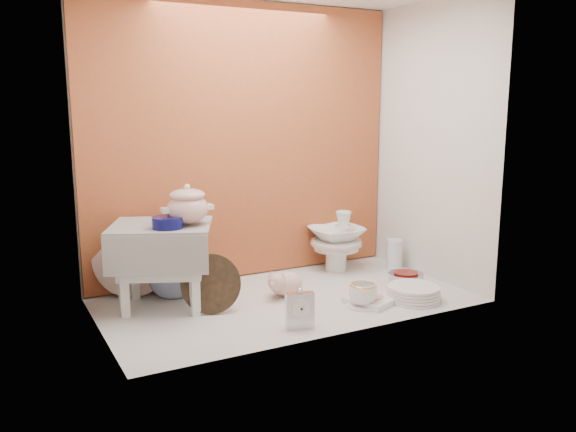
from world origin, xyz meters
The scene contains 17 objects.
ground centered at (0.00, 0.00, 0.00)m, with size 1.80×1.80×0.00m, color silver.
niche_shell centered at (0.00, 0.18, 0.93)m, with size 1.86×1.03×1.53m.
step_stool centered at (-0.56, 0.19, 0.20)m, with size 0.46×0.39×0.40m, color silver, non-canonical shape.
soup_tureen centered at (-0.46, 0.12, 0.50)m, with size 0.23×0.23×0.19m, color white, non-canonical shape.
cobalt_bowl centered at (-0.56, 0.09, 0.43)m, with size 0.14×0.14×0.05m, color #0A0B4C.
floral_platter centered at (-0.65, 0.43, 0.19)m, with size 0.39×0.11×0.38m, color white, non-canonical shape.
blue_white_vase centered at (-0.48, 0.33, 0.13)m, with size 0.25×0.25×0.26m, color white.
lacquer_tray centered at (-0.39, 0.01, 0.14)m, with size 0.28×0.10×0.27m, color black, non-canonical shape.
mantel_clock centered at (-0.12, -0.36, 0.09)m, with size 0.12×0.04×0.18m, color silver.
plush_pig centered at (0.03, 0.05, 0.07)m, with size 0.23×0.16×0.13m, color beige.
teacup_saucer centered at (0.28, -0.26, 0.01)m, with size 0.15×0.15×0.01m, color white.
gold_rim_teacup centered at (0.28, -0.26, 0.06)m, with size 0.13×0.13×0.11m, color white.
lattice_dish centered at (0.35, -0.23, 0.02)m, with size 0.21×0.21×0.03m, color white.
dinner_plate_stack centered at (0.55, -0.30, 0.04)m, with size 0.27×0.27×0.07m, color white.
crystal_bowl centered at (0.69, -0.07, 0.03)m, with size 0.19×0.19×0.06m, color silver.
clear_glass_vase centered at (0.81, 0.18, 0.09)m, with size 0.09×0.09×0.18m, color silver.
porcelain_tower centered at (0.51, 0.34, 0.17)m, with size 0.31×0.31×0.35m, color white, non-canonical shape.
Camera 1 is at (-1.31, -2.50, 0.97)m, focal length 37.05 mm.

